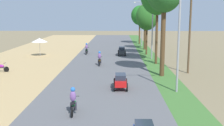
% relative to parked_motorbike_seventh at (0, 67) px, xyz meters
% --- Properties ---
extents(parked_motorbike_seventh, '(1.80, 0.54, 0.94)m').
position_rel_parked_motorbike_seventh_xyz_m(parked_motorbike_seventh, '(0.00, 0.00, 0.00)').
color(parked_motorbike_seventh, black).
rests_on(parked_motorbike_seventh, dirt_shoulder).
extents(vendor_umbrella, '(2.20, 2.20, 2.52)m').
position_rel_parked_motorbike_seventh_xyz_m(vendor_umbrella, '(1.11, 10.79, 1.75)').
color(vendor_umbrella, '#99999E').
rests_on(vendor_umbrella, dirt_shoulder).
extents(median_tree_third, '(3.18, 3.18, 7.36)m').
position_rel_parked_motorbike_seventh_xyz_m(median_tree_third, '(16.17, 12.62, 4.93)').
color(median_tree_third, '#4C351E').
rests_on(median_tree_third, median_strip).
extents(median_tree_fourth, '(2.84, 2.84, 7.19)m').
position_rel_parked_motorbike_seventh_xyz_m(median_tree_fourth, '(16.49, 18.52, 4.79)').
color(median_tree_fourth, '#4C351E').
rests_on(median_tree_fourth, median_strip).
extents(median_tree_fifth, '(3.35, 3.35, 7.43)m').
position_rel_parked_motorbike_seventh_xyz_m(median_tree_fifth, '(16.27, 27.02, 5.03)').
color(median_tree_fifth, '#4C351E').
rests_on(median_tree_fifth, median_strip).
extents(streetlamp_near, '(3.16, 0.20, 7.63)m').
position_rel_parked_motorbike_seventh_xyz_m(streetlamp_near, '(16.45, -7.04, 3.92)').
color(streetlamp_near, gray).
rests_on(streetlamp_near, median_strip).
extents(streetlamp_mid, '(3.16, 0.20, 7.19)m').
position_rel_parked_motorbike_seventh_xyz_m(streetlamp_mid, '(16.45, 8.62, 3.69)').
color(streetlamp_mid, gray).
rests_on(streetlamp_mid, median_strip).
extents(streetlamp_far, '(3.16, 0.20, 8.08)m').
position_rel_parked_motorbike_seventh_xyz_m(streetlamp_far, '(16.45, 23.65, 4.14)').
color(streetlamp_far, gray).
rests_on(streetlamp_far, median_strip).
extents(utility_pole_near, '(1.80, 0.20, 9.54)m').
position_rel_parked_motorbike_seventh_xyz_m(utility_pole_near, '(19.07, 0.02, 4.41)').
color(utility_pole_near, brown).
rests_on(utility_pole_near, ground).
extents(car_sedan_red, '(1.10, 2.26, 1.19)m').
position_rel_parked_motorbike_seventh_xyz_m(car_sedan_red, '(12.18, -6.28, 0.19)').
color(car_sedan_red, red).
rests_on(car_sedan_red, road_strip).
extents(car_sedan_charcoal, '(1.10, 2.26, 1.19)m').
position_rel_parked_motorbike_seventh_xyz_m(car_sedan_charcoal, '(12.56, 11.85, 0.19)').
color(car_sedan_charcoal, '#282D33').
rests_on(car_sedan_charcoal, road_strip).
extents(motorbike_ahead_third, '(0.54, 1.80, 1.66)m').
position_rel_parked_motorbike_seventh_xyz_m(motorbike_ahead_third, '(9.34, -11.99, 0.30)').
color(motorbike_ahead_third, black).
rests_on(motorbike_ahead_third, road_strip).
extents(motorbike_ahead_fourth, '(0.54, 1.80, 1.66)m').
position_rel_parked_motorbike_seventh_xyz_m(motorbike_ahead_fourth, '(9.91, 3.70, 0.30)').
color(motorbike_ahead_fourth, black).
rests_on(motorbike_ahead_fourth, road_strip).
extents(motorbike_ahead_fifth, '(0.54, 1.80, 1.66)m').
position_rel_parked_motorbike_seventh_xyz_m(motorbike_ahead_fifth, '(7.46, 12.62, 0.30)').
color(motorbike_ahead_fifth, black).
rests_on(motorbike_ahead_fifth, road_strip).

